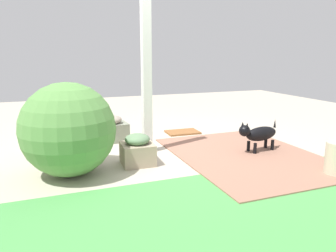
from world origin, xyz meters
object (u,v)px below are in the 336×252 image
stone_planter_nearest (112,130)px  stone_planter_mid (137,150)px  round_shrub (68,130)px  dog (259,134)px  porch_pillar (146,72)px  doormat (183,132)px  terracotta_pot_spiky (41,137)px

stone_planter_nearest → stone_planter_mid: bearing=94.0°
stone_planter_mid → round_shrub: round_shrub is taller
stone_planter_nearest → stone_planter_mid: size_ratio=1.20×
stone_planter_nearest → dog: dog is taller
porch_pillar → stone_planter_mid: porch_pillar is taller
porch_pillar → dog: (-1.45, 0.57, -0.85)m
porch_pillar → doormat: bearing=-137.3°
porch_pillar → round_shrub: 1.34m
dog → round_shrub: bearing=-1.1°
dog → doormat: dog is taller
porch_pillar → round_shrub: bearing=25.8°
stone_planter_nearest → terracotta_pot_spiky: 1.11m
terracotta_pot_spiky → doormat: 2.36m
stone_planter_mid → dog: dog is taller
stone_planter_nearest → terracotta_pot_spiky: size_ratio=0.90×
stone_planter_mid → doormat: bearing=-132.5°
porch_pillar → stone_planter_nearest: porch_pillar is taller
porch_pillar → terracotta_pot_spiky: bearing=-14.5°
porch_pillar → dog: size_ratio=3.32×
porch_pillar → stone_planter_mid: size_ratio=5.40×
dog → porch_pillar: bearing=-21.6°
dog → doormat: bearing=-68.8°
round_shrub → dog: round_shrub is taller
stone_planter_mid → dog: bearing=175.7°
doormat → stone_planter_nearest: bearing=4.1°
stone_planter_mid → porch_pillar: bearing=-121.1°
round_shrub → porch_pillar: bearing=-154.2°
terracotta_pot_spiky → porch_pillar: bearing=165.5°
doormat → porch_pillar: bearing=42.7°
stone_planter_nearest → doormat: stone_planter_nearest is taller
porch_pillar → stone_planter_nearest: size_ratio=4.50×
porch_pillar → stone_planter_mid: (0.27, 0.45, -0.94)m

